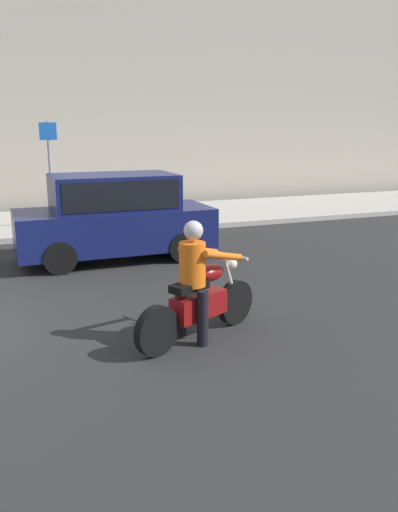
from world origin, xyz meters
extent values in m
cylinder|color=black|center=(4.15, -1.01, 0.32)|extent=(0.63, 0.38, 0.64)
cylinder|color=black|center=(2.79, -1.65, 0.32)|extent=(0.63, 0.38, 0.64)
cylinder|color=silver|center=(4.04, -1.06, 0.68)|extent=(0.35, 0.20, 0.79)
cube|color=maroon|center=(3.47, -1.33, 0.46)|extent=(0.87, 0.60, 0.32)
ellipsoid|color=maroon|center=(3.66, -1.24, 0.86)|extent=(0.54, 0.42, 0.22)
cube|color=black|center=(3.30, -1.41, 0.76)|extent=(0.57, 0.44, 0.10)
cylinder|color=silver|center=(3.98, -1.09, 1.04)|extent=(0.33, 0.65, 0.04)
sphere|color=silver|center=(4.06, -1.05, 0.90)|extent=(0.17, 0.17, 0.17)
cylinder|color=silver|center=(3.13, -1.31, 0.34)|extent=(0.66, 0.36, 0.07)
cylinder|color=black|center=(3.42, -1.57, 0.37)|extent=(0.20, 0.20, 0.74)
cylinder|color=black|center=(3.25, -1.21, 0.37)|extent=(0.20, 0.20, 0.74)
cylinder|color=orange|center=(3.36, -1.38, 1.04)|extent=(0.45, 0.45, 0.57)
cylinder|color=orange|center=(3.76, -1.43, 1.13)|extent=(0.68, 0.38, 0.26)
cylinder|color=orange|center=(3.58, -1.04, 1.13)|extent=(0.68, 0.38, 0.26)
sphere|color=tan|center=(3.37, -1.37, 1.45)|extent=(0.20, 0.20, 0.20)
sphere|color=#B7B7BC|center=(3.37, -1.37, 1.48)|extent=(0.25, 0.25, 0.25)
cube|color=#11194C|center=(3.42, 3.37, 0.66)|extent=(4.04, 1.70, 0.84)
cube|color=#11194C|center=(3.42, 3.37, 1.44)|extent=(2.50, 1.56, 0.72)
cube|color=black|center=(3.42, 3.37, 1.44)|extent=(2.30, 1.59, 0.58)
cylinder|color=black|center=(4.67, 3.37, 0.32)|extent=(0.64, 1.76, 0.64)
cylinder|color=black|center=(2.16, 3.37, 0.32)|extent=(0.64, 1.76, 0.64)
cylinder|color=gray|center=(2.55, 6.96, 1.51)|extent=(0.08, 0.08, 2.75)
cube|color=#1959B2|center=(2.55, 6.93, 2.64)|extent=(0.44, 0.03, 0.44)
camera|label=1|loc=(1.04, -7.49, 2.74)|focal=37.21mm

